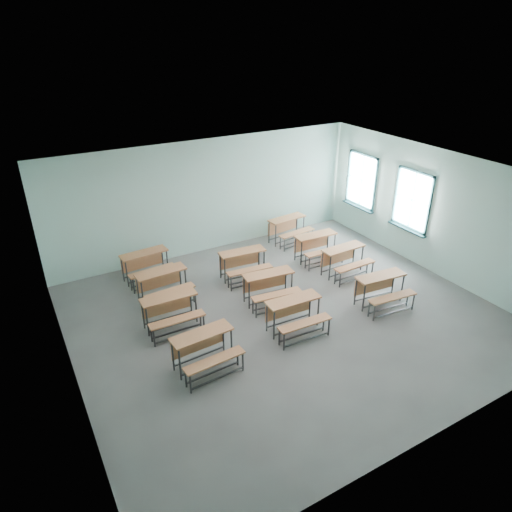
# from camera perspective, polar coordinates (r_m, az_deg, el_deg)

# --- Properties ---
(room) EXTENTS (9.04, 8.04, 3.24)m
(room) POSITION_cam_1_polar(r_m,az_deg,el_deg) (9.65, 4.33, 0.69)
(room) COLOR slate
(room) RESTS_ON ground
(desk_unit_r0c0) EXTENTS (1.23, 0.87, 0.74)m
(desk_unit_r0c0) POSITION_cam_1_polar(r_m,az_deg,el_deg) (8.71, -6.41, -11.18)
(desk_unit_r0c0) COLOR #AA653D
(desk_unit_r0c0) RESTS_ON ground
(desk_unit_r0c1) EXTENTS (1.21, 0.84, 0.74)m
(desk_unit_r0c1) POSITION_cam_1_polar(r_m,az_deg,el_deg) (9.65, 4.97, -6.89)
(desk_unit_r0c1) COLOR #AA653D
(desk_unit_r0c1) RESTS_ON ground
(desk_unit_r0c2) EXTENTS (1.26, 0.91, 0.74)m
(desk_unit_r0c2) POSITION_cam_1_polar(r_m,az_deg,el_deg) (10.87, 15.55, -3.71)
(desk_unit_r0c2) COLOR #AA653D
(desk_unit_r0c2) RESTS_ON ground
(desk_unit_r1c0) EXTENTS (1.20, 0.81, 0.74)m
(desk_unit_r1c0) POSITION_cam_1_polar(r_m,az_deg,el_deg) (9.88, -10.57, -6.42)
(desk_unit_r1c0) COLOR #AA653D
(desk_unit_r1c0) RESTS_ON ground
(desk_unit_r1c1) EXTENTS (1.27, 0.93, 0.74)m
(desk_unit_r1c1) POSITION_cam_1_polar(r_m,az_deg,el_deg) (10.57, 1.76, -3.54)
(desk_unit_r1c1) COLOR #AA653D
(desk_unit_r1c1) RESTS_ON ground
(desk_unit_r1c2) EXTENTS (1.20, 0.82, 0.74)m
(desk_unit_r1c2) POSITION_cam_1_polar(r_m,az_deg,el_deg) (12.00, 11.12, -0.16)
(desk_unit_r1c2) COLOR #AA653D
(desk_unit_r1c2) RESTS_ON ground
(desk_unit_r2c0) EXTENTS (1.23, 0.86, 0.74)m
(desk_unit_r2c0) POSITION_cam_1_polar(r_m,az_deg,el_deg) (10.87, -11.51, -3.20)
(desk_unit_r2c0) COLOR #AA653D
(desk_unit_r2c0) RESTS_ON ground
(desk_unit_r2c1) EXTENTS (1.25, 0.90, 0.74)m
(desk_unit_r2c1) POSITION_cam_1_polar(r_m,az_deg,el_deg) (11.58, -1.52, -0.65)
(desk_unit_r2c1) COLOR #AA653D
(desk_unit_r2c1) RESTS_ON ground
(desk_unit_r2c2) EXTENTS (1.22, 0.85, 0.74)m
(desk_unit_r2c2) POSITION_cam_1_polar(r_m,az_deg,el_deg) (12.62, 7.68, 1.52)
(desk_unit_r2c2) COLOR #AA653D
(desk_unit_r2c2) RESTS_ON ground
(desk_unit_r3c0) EXTENTS (1.24, 0.88, 0.74)m
(desk_unit_r3c0) POSITION_cam_1_polar(r_m,az_deg,el_deg) (11.84, -13.54, -0.80)
(desk_unit_r3c0) COLOR #AA653D
(desk_unit_r3c0) RESTS_ON ground
(desk_unit_r3c2) EXTENTS (1.26, 0.92, 0.74)m
(desk_unit_r3c2) POSITION_cam_1_polar(r_m,az_deg,el_deg) (13.65, 4.14, 3.72)
(desk_unit_r3c2) COLOR #AA653D
(desk_unit_r3c2) RESTS_ON ground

